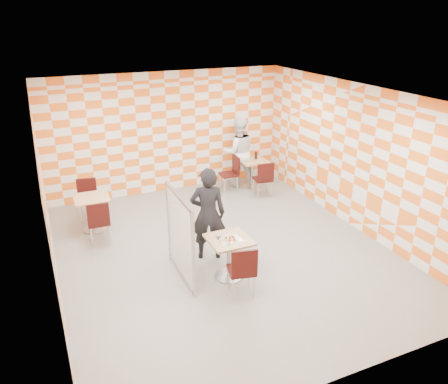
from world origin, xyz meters
The scene contains 15 objects.
room_shell centered at (0.00, 0.54, 1.50)m, with size 7.00×7.00×7.00m.
main_table centered at (-0.26, -0.84, 0.51)m, with size 0.70×0.70×0.75m.
second_table centered at (2.03, 2.76, 0.51)m, with size 0.70×0.70×0.75m.
empty_table centered at (-2.14, 1.93, 0.51)m, with size 0.70×0.70×0.75m.
chair_main_front centered at (-0.31, -1.47, 0.54)m, with size 0.50×0.51×0.92m.
chair_second_front centered at (1.97, 2.03, 0.54)m, with size 0.48×0.48×0.92m.
chair_second_side centered at (1.45, 2.77, 0.54)m, with size 0.44×0.43×0.92m.
chair_empty_near centered at (-2.12, 1.23, 0.54)m, with size 0.45×0.46×0.92m.
chair_empty_far centered at (-2.16, 2.52, 0.54)m, with size 0.48×0.49×0.92m.
partition centered at (-1.01, -0.49, 0.79)m, with size 0.08×1.38×1.55m.
man_dark centered at (-0.33, -0.06, 0.89)m, with size 0.65×0.42×1.78m, color black.
man_white centered at (1.76, 3.05, 0.92)m, with size 0.89×0.69×1.83m, color white.
pizza_on_foil centered at (-0.26, -0.85, 0.77)m, with size 0.40×0.40×0.04m.
sport_bottle centered at (1.93, 2.90, 0.84)m, with size 0.06×0.06×0.20m.
soda_bottle centered at (2.14, 2.79, 0.85)m, with size 0.07×0.07×0.23m.
Camera 1 is at (-2.95, -6.76, 4.30)m, focal length 35.00 mm.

